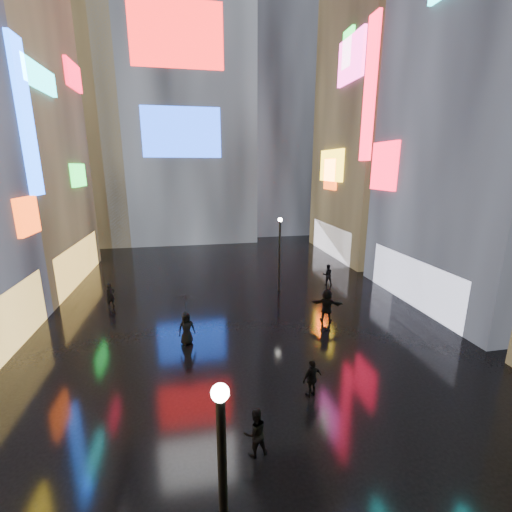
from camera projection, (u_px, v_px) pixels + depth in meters
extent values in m
plane|color=black|center=(233.00, 299.00, 22.81)|extent=(140.00, 140.00, 0.00)
cube|color=#FF450C|center=(27.00, 216.00, 17.69)|extent=(0.25, 2.24, 1.94)
cube|color=#1453FF|center=(26.00, 119.00, 18.04)|extent=(0.25, 1.40, 8.00)
cube|color=#FFC659|center=(79.00, 262.00, 26.09)|extent=(0.20, 10.00, 3.00)
cube|color=#1CFF42|center=(78.00, 175.00, 26.25)|extent=(0.25, 3.00, 1.71)
cube|color=#1AF7FF|center=(38.00, 77.00, 19.86)|extent=(0.25, 4.84, 1.37)
cube|color=#FF0C28|center=(73.00, 76.00, 26.17)|extent=(0.25, 3.32, 1.94)
cube|color=white|center=(413.00, 282.00, 21.63)|extent=(0.20, 9.00, 3.00)
cube|color=#FF0C28|center=(384.00, 166.00, 23.72)|extent=(0.25, 2.99, 3.26)
cube|color=#FF0C28|center=(370.00, 90.00, 25.08)|extent=(0.25, 1.40, 10.00)
cube|color=black|center=(388.00, 106.00, 31.73)|extent=(10.00, 12.00, 28.00)
cube|color=white|center=(331.00, 240.00, 33.98)|extent=(0.20, 9.00, 3.00)
cube|color=yellow|center=(331.00, 166.00, 32.43)|extent=(0.25, 4.92, 2.91)
cube|color=#FF32A9|center=(351.00, 59.00, 27.65)|extent=(0.25, 4.36, 3.46)
cube|color=#FF450C|center=(330.00, 174.00, 32.75)|extent=(0.25, 2.63, 2.87)
cube|color=#1CFF42|center=(348.00, 49.00, 28.07)|extent=(0.25, 1.69, 2.90)
cube|color=black|center=(178.00, 56.00, 39.77)|extent=(16.00, 14.00, 42.00)
cube|color=#FF1414|center=(177.00, 34.00, 33.03)|extent=(9.00, 0.20, 6.00)
cube|color=#194CFF|center=(182.00, 132.00, 35.29)|extent=(8.00, 0.20, 5.00)
cube|color=black|center=(274.00, 100.00, 44.89)|extent=(12.00, 12.00, 34.00)
cube|color=black|center=(81.00, 125.00, 37.86)|extent=(10.00, 10.00, 26.00)
sphere|color=white|center=(220.00, 393.00, 5.41)|extent=(0.30, 0.30, 0.30)
cylinder|color=black|center=(280.00, 256.00, 23.87)|extent=(0.16, 0.16, 5.00)
sphere|color=white|center=(280.00, 220.00, 23.23)|extent=(0.30, 0.30, 0.30)
imported|color=black|center=(255.00, 432.00, 10.29)|extent=(0.85, 0.72, 1.56)
imported|color=black|center=(312.00, 378.00, 12.96)|extent=(0.97, 0.67, 1.52)
imported|color=black|center=(187.00, 328.00, 16.81)|extent=(0.92, 0.71, 1.65)
imported|color=black|center=(327.00, 305.00, 19.30)|extent=(1.85, 1.19, 1.90)
imported|color=black|center=(110.00, 295.00, 21.31)|extent=(0.66, 0.64, 1.53)
imported|color=black|center=(327.00, 275.00, 25.39)|extent=(0.83, 0.69, 1.56)
imported|color=black|center=(185.00, 304.00, 16.48)|extent=(1.36, 1.37, 0.92)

